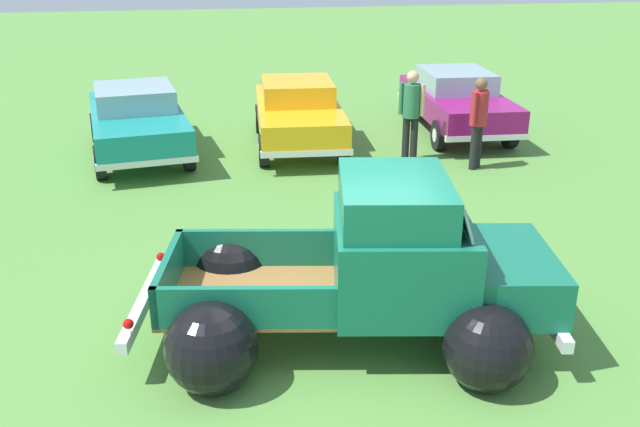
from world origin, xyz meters
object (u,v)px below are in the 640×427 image
object	(u,v)px
show_car_0	(137,119)
show_car_2	(456,99)
show_car_1	(298,111)
spectator_0	(479,117)
vintage_pickup_truck	(377,277)
spectator_1	(411,109)
lane_cone_0	(405,226)

from	to	relation	value
show_car_0	show_car_2	bearing A→B (deg)	86.42
show_car_1	spectator_0	world-z (taller)	spectator_0
spectator_0	vintage_pickup_truck	bearing A→B (deg)	106.13
show_car_2	show_car_1	bearing A→B (deg)	-78.53
show_car_0	show_car_1	xyz separation A→B (m)	(3.41, 0.03, -0.00)
show_car_0	spectator_1	bearing A→B (deg)	67.96
show_car_2	spectator_0	bearing A→B (deg)	-9.01
show_car_1	spectator_0	distance (m)	3.90
spectator_1	show_car_1	bearing A→B (deg)	87.70
show_car_1	show_car_2	size ratio (longest dim) A/B	0.95
spectator_0	lane_cone_0	size ratio (longest dim) A/B	2.88
show_car_0	show_car_1	bearing A→B (deg)	82.40
vintage_pickup_truck	show_car_2	bearing A→B (deg)	73.82
vintage_pickup_truck	show_car_0	bearing A→B (deg)	121.51
show_car_1	spectator_0	bearing A→B (deg)	59.97
show_car_2	spectator_1	world-z (taller)	spectator_1
show_car_1	lane_cone_0	world-z (taller)	show_car_1
show_car_0	lane_cone_0	size ratio (longest dim) A/B	7.10
spectator_1	lane_cone_0	xyz separation A→B (m)	(-1.35, -4.12, -0.75)
vintage_pickup_truck	show_car_1	world-z (taller)	vintage_pickup_truck
show_car_0	vintage_pickup_truck	bearing A→B (deg)	13.44
show_car_0	show_car_2	size ratio (longest dim) A/B	1.00
show_car_1	spectator_1	size ratio (longest dim) A/B	2.31
show_car_0	spectator_0	xyz separation A→B (m)	(6.64, -2.14, 0.26)
show_car_1	spectator_0	xyz separation A→B (m)	(3.23, -2.18, 0.26)
vintage_pickup_truck	show_car_2	distance (m)	9.39
show_car_1	spectator_1	bearing A→B (deg)	60.47
spectator_1	lane_cone_0	distance (m)	4.40
show_car_0	spectator_1	world-z (taller)	spectator_1
vintage_pickup_truck	spectator_1	bearing A→B (deg)	79.52
vintage_pickup_truck	lane_cone_0	xyz separation A→B (m)	(1.06, 2.36, -0.45)
spectator_1	lane_cone_0	world-z (taller)	spectator_1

